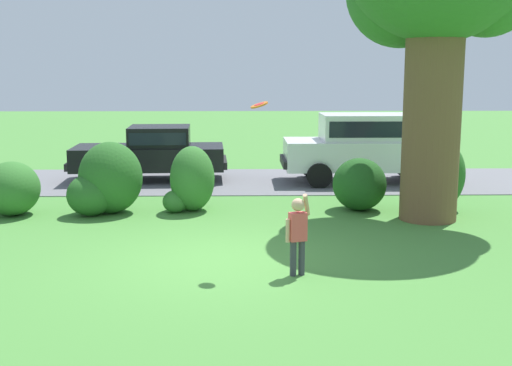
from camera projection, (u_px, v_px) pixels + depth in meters
ground_plane at (221, 260)px, 10.87m from camera, size 80.00×80.00×0.00m
driveway_strip at (231, 181)px, 18.51m from camera, size 28.00×4.40×0.02m
shrub_near_tree at (12, 189)px, 14.11m from camera, size 1.20×1.32×1.18m
shrub_centre_left at (106, 182)px, 14.27m from camera, size 1.60×1.43×1.58m
shrub_centre at (191, 180)px, 14.54m from camera, size 1.15×1.16×1.46m
shrub_centre_right at (359, 184)px, 14.64m from camera, size 1.20×1.24×1.18m
shrub_far_end at (437, 177)px, 14.67m from camera, size 1.21×0.98×1.60m
parked_sedan at (152, 151)px, 18.47m from camera, size 4.49×2.27×1.56m
parked_suv at (366, 144)px, 18.19m from camera, size 4.71×2.11×1.92m
child_thrower at (298, 230)px, 9.93m from camera, size 0.41×0.35×1.29m
frisbee at (259, 105)px, 10.16m from camera, size 0.28×0.28×0.14m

